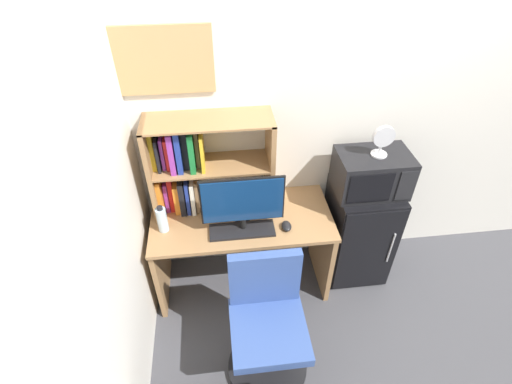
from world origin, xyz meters
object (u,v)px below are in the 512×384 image
at_px(desk_chair, 267,328).
at_px(wall_corkboard, 158,61).
at_px(mini_fridge, 358,231).
at_px(monitor, 243,203).
at_px(computer_mouse, 286,226).
at_px(keyboard, 242,230).
at_px(microwave, 372,173).
at_px(hutch_bookshelf, 192,165).
at_px(desk_fan, 383,140).
at_px(water_bottle, 162,219).

height_order(desk_chair, wall_corkboard, wall_corkboard).
height_order(mini_fridge, desk_chair, desk_chair).
relative_size(desk_chair, wall_corkboard, 1.39).
bearing_deg(mini_fridge, monitor, -169.47).
bearing_deg(computer_mouse, keyboard, 179.25).
bearing_deg(keyboard, monitor, 59.62).
bearing_deg(microwave, mini_fridge, -90.22).
height_order(monitor, mini_fridge, monitor).
bearing_deg(hutch_bookshelf, keyboard, -45.14).
height_order(monitor, desk_fan, desk_fan).
bearing_deg(wall_corkboard, desk_chair, -61.20).
bearing_deg(water_bottle, microwave, 4.45).
bearing_deg(keyboard, desk_chair, -79.49).
bearing_deg(wall_corkboard, keyboard, -44.65).
bearing_deg(desk_chair, hutch_bookshelf, 115.56).
relative_size(monitor, microwave, 1.09).
bearing_deg(computer_mouse, water_bottle, 174.31).
xyz_separation_m(mini_fridge, desk_fan, (0.02, -0.00, 0.85)).
bearing_deg(hutch_bookshelf, computer_mouse, -27.02).
distance_m(water_bottle, microwave, 1.49).
relative_size(computer_mouse, desk_fan, 0.45).
distance_m(monitor, microwave, 0.95).
xyz_separation_m(computer_mouse, desk_chair, (-0.21, -0.55, -0.35)).
bearing_deg(mini_fridge, computer_mouse, -162.83).
distance_m(microwave, desk_chair, 1.27).
distance_m(computer_mouse, microwave, 0.71).
relative_size(microwave, wall_corkboard, 0.76).
height_order(computer_mouse, desk_fan, desk_fan).
xyz_separation_m(keyboard, desk_fan, (0.96, 0.19, 0.54)).
xyz_separation_m(hutch_bookshelf, wall_corkboard, (-0.13, 0.12, 0.68)).
relative_size(mini_fridge, desk_chair, 0.92).
relative_size(monitor, mini_fridge, 0.65).
xyz_separation_m(water_bottle, wall_corkboard, (0.10, 0.35, 0.95)).
distance_m(mini_fridge, microwave, 0.57).
relative_size(mini_fridge, wall_corkboard, 1.28).
relative_size(monitor, water_bottle, 2.63).
height_order(monitor, computer_mouse, monitor).
bearing_deg(computer_mouse, desk_chair, -110.71).
bearing_deg(desk_chair, mini_fridge, 41.44).
xyz_separation_m(computer_mouse, desk_fan, (0.65, 0.19, 0.53)).
bearing_deg(computer_mouse, wall_corkboard, 149.67).
bearing_deg(wall_corkboard, computer_mouse, -30.33).
xyz_separation_m(monitor, mini_fridge, (0.93, 0.17, -0.54)).
xyz_separation_m(water_bottle, mini_fridge, (1.48, 0.11, -0.40)).
bearing_deg(water_bottle, keyboard, -8.51).
distance_m(hutch_bookshelf, wall_corkboard, 0.70).
distance_m(keyboard, desk_fan, 1.12).
xyz_separation_m(monitor, wall_corkboard, (-0.45, 0.41, 0.80)).
distance_m(monitor, wall_corkboard, 1.01).
relative_size(water_bottle, microwave, 0.42).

